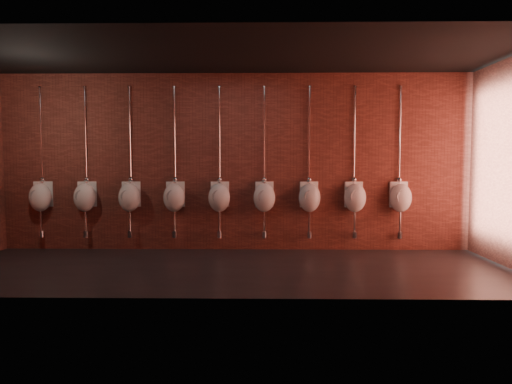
# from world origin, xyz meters

# --- Properties ---
(ground) EXTENTS (8.50, 8.50, 0.00)m
(ground) POSITION_xyz_m (0.00, 0.00, 0.00)
(ground) COLOR black
(ground) RESTS_ON ground
(room_shell) EXTENTS (8.54, 3.04, 3.22)m
(room_shell) POSITION_xyz_m (0.00, 0.00, 2.01)
(room_shell) COLOR black
(room_shell) RESTS_ON ground
(urinal_0) EXTENTS (0.44, 0.40, 2.72)m
(urinal_0) POSITION_xyz_m (-3.52, 1.36, 0.98)
(urinal_0) COLOR white
(urinal_0) RESTS_ON ground
(urinal_1) EXTENTS (0.44, 0.40, 2.72)m
(urinal_1) POSITION_xyz_m (-2.71, 1.36, 0.98)
(urinal_1) COLOR white
(urinal_1) RESTS_ON ground
(urinal_2) EXTENTS (0.44, 0.40, 2.72)m
(urinal_2) POSITION_xyz_m (-1.90, 1.36, 0.98)
(urinal_2) COLOR white
(urinal_2) RESTS_ON ground
(urinal_3) EXTENTS (0.44, 0.40, 2.72)m
(urinal_3) POSITION_xyz_m (-1.09, 1.36, 0.98)
(urinal_3) COLOR white
(urinal_3) RESTS_ON ground
(urinal_4) EXTENTS (0.44, 0.40, 2.72)m
(urinal_4) POSITION_xyz_m (-0.28, 1.36, 0.98)
(urinal_4) COLOR white
(urinal_4) RESTS_ON ground
(urinal_5) EXTENTS (0.44, 0.40, 2.72)m
(urinal_5) POSITION_xyz_m (0.53, 1.36, 0.98)
(urinal_5) COLOR white
(urinal_5) RESTS_ON ground
(urinal_6) EXTENTS (0.44, 0.40, 2.72)m
(urinal_6) POSITION_xyz_m (1.34, 1.36, 0.98)
(urinal_6) COLOR white
(urinal_6) RESTS_ON ground
(urinal_7) EXTENTS (0.44, 0.40, 2.72)m
(urinal_7) POSITION_xyz_m (2.15, 1.36, 0.98)
(urinal_7) COLOR white
(urinal_7) RESTS_ON ground
(urinal_8) EXTENTS (0.44, 0.40, 2.72)m
(urinal_8) POSITION_xyz_m (2.97, 1.36, 0.98)
(urinal_8) COLOR white
(urinal_8) RESTS_ON ground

